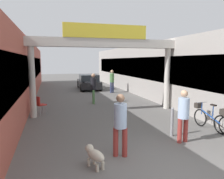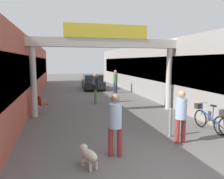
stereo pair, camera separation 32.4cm
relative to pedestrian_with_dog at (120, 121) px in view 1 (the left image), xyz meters
The scene contains 13 objects.
ground_plane 1.89m from the pedestrian_with_dog, 58.98° to the right, with size 80.00×80.00×0.00m, color #605E5B.
storefront_left 10.54m from the pedestrian_with_dog, 113.89° to the left, with size 3.00×26.00×3.71m.
storefront_right 11.32m from the pedestrian_with_dog, 58.31° to the left, with size 3.00×26.00×3.71m.
arcade_sign_gateway 5.39m from the pedestrian_with_dog, 80.32° to the left, with size 7.40×0.47×4.22m.
pedestrian_with_dog is the anchor object (origin of this frame).
pedestrian_companion 2.24m from the pedestrian_with_dog, 11.20° to the left, with size 0.40×0.39×1.65m.
pedestrian_carrying_crate 7.38m from the pedestrian_with_dog, 84.45° to the left, with size 0.41×0.41×1.81m.
pedestrian_elderly_walking 11.78m from the pedestrian_with_dog, 75.22° to the left, with size 0.47×0.47×1.82m.
dog_on_leash 1.09m from the pedestrian_with_dog, 152.60° to the right, with size 0.48×0.71×0.50m.
bicycle_blue_second 4.15m from the pedestrian_with_dog, 19.28° to the left, with size 0.46×1.69×0.98m.
bollard_post_metal 2.46m from the pedestrian_with_dog, 25.44° to the left, with size 0.10×0.10×0.99m.
cafe_chair_red_nearer 5.81m from the pedestrian_with_dog, 112.96° to the left, with size 0.56×0.56×0.89m.
parked_car_black 14.22m from the pedestrian_with_dog, 83.53° to the left, with size 1.93×4.07×1.33m.
Camera 1 is at (-2.57, -3.90, 2.53)m, focal length 35.00 mm.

